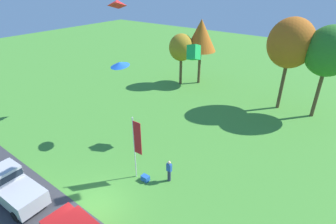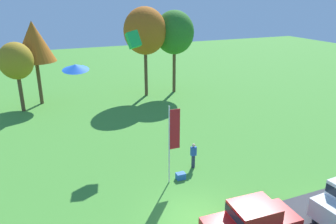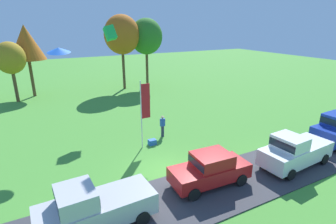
# 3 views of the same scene
# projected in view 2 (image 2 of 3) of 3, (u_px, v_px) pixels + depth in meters

# --- Properties ---
(ground_plane) EXTENTS (120.00, 120.00, 0.00)m
(ground_plane) POSITION_uv_depth(u_px,v_px,m) (195.00, 218.00, 16.71)
(ground_plane) COLOR #478E33
(car_sedan_near_entrance) EXTENTS (4.48, 2.11, 1.84)m
(car_sedan_near_entrance) POSITION_uv_depth(u_px,v_px,m) (252.00, 221.00, 14.90)
(car_sedan_near_entrance) COLOR red
(car_sedan_near_entrance) RESTS_ON ground
(person_beside_suv) EXTENTS (0.36, 0.24, 1.71)m
(person_beside_suv) POSITION_uv_depth(u_px,v_px,m) (193.00, 155.00, 21.37)
(person_beside_suv) COLOR #2D334C
(person_beside_suv) RESTS_ON ground
(tree_far_left) EXTENTS (3.17, 3.17, 6.69)m
(tree_far_left) POSITION_uv_depth(u_px,v_px,m) (16.00, 61.00, 30.53)
(tree_far_left) COLOR brown
(tree_far_left) RESTS_ON ground
(tree_center_back) EXTENTS (3.99, 3.99, 8.42)m
(tree_center_back) POSITION_uv_depth(u_px,v_px,m) (34.00, 42.00, 32.23)
(tree_center_back) COLOR brown
(tree_center_back) RESTS_ON ground
(tree_lone_near) EXTENTS (4.57, 4.57, 9.65)m
(tree_lone_near) POSITION_uv_depth(u_px,v_px,m) (145.00, 31.00, 34.82)
(tree_lone_near) COLOR brown
(tree_lone_near) RESTS_ON ground
(tree_right_of_center) EXTENTS (4.37, 4.37, 9.23)m
(tree_right_of_center) POSITION_uv_depth(u_px,v_px,m) (174.00, 33.00, 36.27)
(tree_right_of_center) COLOR brown
(tree_right_of_center) RESTS_ON ground
(flag_banner) EXTENTS (0.71, 0.08, 4.91)m
(flag_banner) POSITION_uv_depth(u_px,v_px,m) (173.00, 135.00, 18.97)
(flag_banner) COLOR silver
(flag_banner) RESTS_ON ground
(cooler_box) EXTENTS (0.56, 0.40, 0.40)m
(cooler_box) POSITION_uv_depth(u_px,v_px,m) (181.00, 176.00, 20.22)
(cooler_box) COLOR blue
(cooler_box) RESTS_ON ground
(kite_delta_near_flag) EXTENTS (1.81, 1.83, 0.56)m
(kite_delta_near_flag) POSITION_uv_depth(u_px,v_px,m) (75.00, 67.00, 18.95)
(kite_delta_near_flag) COLOR blue
(kite_box_topmost) EXTENTS (1.08, 1.11, 1.47)m
(kite_box_topmost) POSITION_uv_depth(u_px,v_px,m) (133.00, 40.00, 23.45)
(kite_box_topmost) COLOR green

